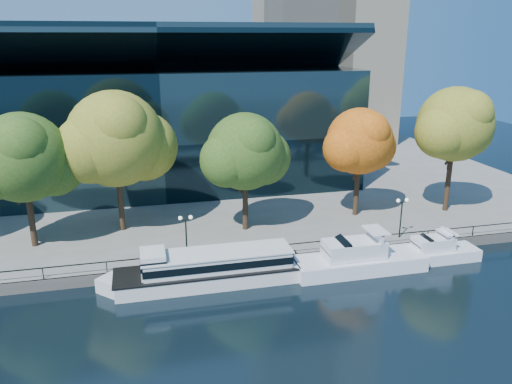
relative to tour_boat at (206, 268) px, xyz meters
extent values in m
plane|color=black|center=(1.88, -1.36, -1.41)|extent=(160.00, 160.00, 0.00)
cube|color=slate|center=(1.88, 35.14, -0.91)|extent=(90.00, 67.00, 1.00)
cube|color=#47443F|center=(1.88, 1.69, -0.91)|extent=(90.00, 0.25, 1.00)
cube|color=black|center=(1.88, 1.89, 0.54)|extent=(88.20, 0.08, 0.08)
cube|color=black|center=(1.88, 1.89, 0.04)|extent=(0.07, 0.07, 0.90)
cube|color=black|center=(-2.12, 30.64, 6.59)|extent=(50.00, 24.00, 16.00)
cube|color=black|center=(-2.12, 26.64, 16.09)|extent=(50.00, 17.14, 7.86)
cube|color=silver|center=(0.40, 0.00, -0.79)|extent=(15.70, 3.81, 1.23)
cube|color=black|center=(0.40, 0.00, -0.15)|extent=(16.02, 3.89, 0.13)
cube|color=silver|center=(-7.45, 0.00, -0.79)|extent=(3.16, 3.16, 1.23)
cube|color=silver|center=(0.96, 0.00, 0.56)|extent=(12.25, 3.13, 1.35)
cube|color=black|center=(0.96, 0.00, 0.61)|extent=(12.41, 3.20, 0.62)
cube|color=silver|center=(0.96, 0.00, 1.28)|extent=(12.56, 3.28, 0.11)
cube|color=silver|center=(-4.31, 0.00, 0.89)|extent=(2.02, 2.67, 2.02)
cube|color=black|center=(-4.31, 0.00, 1.12)|extent=(2.08, 2.75, 0.79)
cube|color=white|center=(13.50, -0.85, -0.73)|extent=(11.78, 3.37, 1.35)
cube|color=white|center=(7.61, -0.85, -0.73)|extent=(2.58, 2.58, 1.35)
cube|color=white|center=(13.50, -0.85, -0.04)|extent=(11.55, 3.30, 0.09)
cube|color=white|center=(12.91, -0.85, 0.78)|extent=(5.30, 2.52, 1.46)
cube|color=black|center=(11.38, -0.85, 0.89)|extent=(2.32, 2.42, 1.84)
cube|color=white|center=(14.91, -0.85, 1.85)|extent=(0.28, 2.63, 0.90)
cube|color=white|center=(14.91, -0.85, 2.30)|extent=(1.57, 2.63, 0.17)
cube|color=white|center=(21.33, -0.52, -0.87)|extent=(8.07, 2.51, 1.08)
cube|color=white|center=(17.30, -0.52, -0.87)|extent=(1.98, 1.98, 1.08)
cube|color=white|center=(21.33, -0.52, -0.31)|extent=(7.90, 2.46, 0.07)
cube|color=white|center=(20.93, -0.52, 0.34)|extent=(3.63, 1.88, 1.17)
cube|color=black|center=(19.88, -0.52, 0.43)|extent=(1.64, 1.81, 1.35)
cube|color=white|center=(22.30, -0.52, 1.19)|extent=(0.22, 1.96, 0.72)
cube|color=white|center=(22.30, -0.52, 1.28)|extent=(1.25, 1.96, 0.13)
cylinder|color=black|center=(-15.01, 9.29, 3.02)|extent=(0.56, 0.56, 6.85)
cylinder|color=black|center=(-14.51, 9.49, 5.71)|extent=(1.12, 1.68, 3.44)
cylinder|color=black|center=(-15.41, 8.99, 5.46)|extent=(1.03, 1.16, 3.07)
sphere|color=#2C4B17|center=(-15.01, 9.29, 8.16)|extent=(8.13, 8.13, 8.13)
sphere|color=#2C4B17|center=(-12.77, 10.51, 7.14)|extent=(6.10, 6.10, 6.10)
sphere|color=#2C4B17|center=(-14.60, 7.66, 9.58)|extent=(4.88, 4.88, 4.88)
cylinder|color=black|center=(-6.98, 11.63, 3.36)|extent=(0.56, 0.56, 7.54)
cylinder|color=black|center=(-6.48, 11.83, 6.32)|extent=(1.20, 1.81, 3.77)
cylinder|color=black|center=(-7.38, 11.33, 6.06)|extent=(1.10, 1.24, 3.37)
sphere|color=olive|center=(-6.98, 11.63, 9.02)|extent=(9.39, 9.39, 9.39)
sphere|color=olive|center=(-4.40, 13.04, 7.84)|extent=(7.05, 7.05, 7.05)
sphere|color=olive|center=(-9.33, 10.69, 8.31)|extent=(6.58, 6.58, 6.58)
sphere|color=olive|center=(-6.51, 9.75, 10.66)|extent=(5.64, 5.64, 5.64)
cylinder|color=black|center=(5.29, 8.89, 2.85)|extent=(0.56, 0.56, 6.51)
cylinder|color=black|center=(5.79, 9.09, 5.40)|extent=(1.08, 1.61, 3.27)
cylinder|color=black|center=(4.89, 8.59, 5.17)|extent=(0.99, 1.12, 2.92)
sphere|color=#2C4B17|center=(5.29, 8.89, 7.73)|extent=(7.64, 7.64, 7.64)
sphere|color=#2C4B17|center=(7.39, 10.03, 6.77)|extent=(5.73, 5.73, 5.73)
sphere|color=#2C4B17|center=(3.38, 8.12, 7.15)|extent=(5.35, 5.35, 5.35)
sphere|color=#2C4B17|center=(5.67, 7.36, 9.06)|extent=(4.59, 4.59, 4.59)
cylinder|color=black|center=(18.08, 10.31, 2.90)|extent=(0.56, 0.56, 6.62)
cylinder|color=black|center=(18.58, 10.51, 5.50)|extent=(1.09, 1.63, 3.32)
cylinder|color=black|center=(17.68, 10.01, 5.26)|extent=(1.00, 1.13, 2.97)
sphere|color=#AD3F0E|center=(18.08, 10.31, 7.86)|extent=(7.10, 7.10, 7.10)
sphere|color=#AD3F0E|center=(20.03, 11.38, 6.98)|extent=(5.32, 5.32, 5.32)
sphere|color=#AD3F0E|center=(16.30, 9.60, 7.33)|extent=(4.97, 4.97, 4.97)
sphere|color=#AD3F0E|center=(18.43, 8.89, 9.11)|extent=(4.26, 4.26, 4.26)
cylinder|color=black|center=(28.65, 9.28, 3.53)|extent=(0.56, 0.56, 7.87)
cylinder|color=black|center=(29.15, 9.48, 6.62)|extent=(1.23, 1.88, 3.93)
cylinder|color=black|center=(28.25, 8.98, 6.34)|extent=(1.13, 1.28, 3.52)
sphere|color=olive|center=(28.65, 9.28, 9.44)|extent=(8.11, 8.11, 8.11)
sphere|color=olive|center=(30.88, 10.50, 8.42)|extent=(6.08, 6.08, 6.08)
sphere|color=olive|center=(26.62, 8.47, 8.83)|extent=(5.67, 5.67, 5.67)
sphere|color=olive|center=(29.05, 7.66, 10.85)|extent=(4.86, 4.86, 4.86)
cylinder|color=black|center=(-1.28, 3.14, 1.39)|extent=(0.14, 0.14, 3.60)
cube|color=black|center=(-1.28, 3.14, 3.24)|extent=(0.90, 0.06, 0.06)
sphere|color=white|center=(-1.73, 3.14, 3.44)|extent=(0.36, 0.36, 0.36)
sphere|color=white|center=(-0.83, 3.14, 3.44)|extent=(0.36, 0.36, 0.36)
cylinder|color=black|center=(19.56, 3.14, 1.39)|extent=(0.14, 0.14, 3.60)
cube|color=black|center=(19.56, 3.14, 3.24)|extent=(0.90, 0.06, 0.06)
sphere|color=white|center=(19.11, 3.14, 3.44)|extent=(0.36, 0.36, 0.36)
sphere|color=white|center=(20.01, 3.14, 3.44)|extent=(0.36, 0.36, 0.36)
camera|label=1|loc=(-4.71, -37.91, 18.54)|focal=35.00mm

